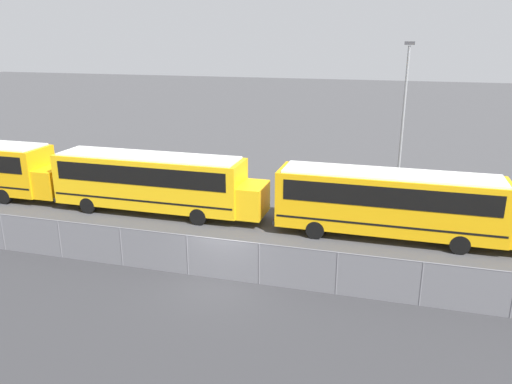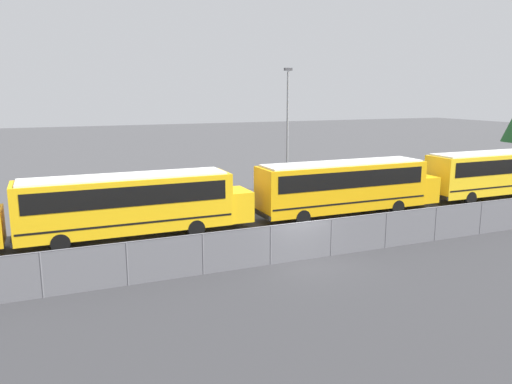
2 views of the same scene
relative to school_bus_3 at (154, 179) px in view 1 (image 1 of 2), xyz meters
name	(u,v)px [view 1 (image 1 of 2)]	position (x,y,z in m)	size (l,w,h in m)	color
ground_plane	(223,279)	(6.37, -6.58, -1.95)	(200.00, 200.00, 0.00)	#424244
road_strip	(156,368)	(6.37, -12.58, -1.94)	(147.82, 12.00, 0.01)	#333335
fence	(223,259)	(6.37, -6.59, -1.04)	(113.89, 0.07, 1.78)	#9EA0A5
school_bus_3	(154,179)	(0.00, 0.00, 0.00)	(12.12, 2.48, 3.32)	yellow
school_bus_4	(394,200)	(12.88, -0.17, 0.00)	(12.12, 2.48, 3.32)	#EDA80F
light_pole	(404,112)	(13.06, 8.29, 3.06)	(0.60, 0.24, 9.23)	gray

